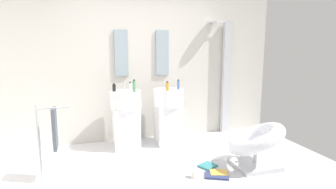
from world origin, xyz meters
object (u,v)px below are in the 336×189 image
towel_rack (52,131)px  magazine_navy (217,175)px  magazine_ochre (219,173)px  soap_bottle_green (134,86)px  soap_bottle_clear (130,86)px  pedestal_sink_left (126,117)px  coffee_mug (194,174)px  soap_bottle_amber (167,86)px  lounge_chair (256,142)px  shower_column (226,75)px  soap_bottle_black (114,88)px  pedestal_sink_right (168,114)px  soap_bottle_blue (178,85)px  magazine_teal (208,166)px

towel_rack → magazine_navy: bearing=-13.9°
magazine_ochre → soap_bottle_green: 1.76m
magazine_navy → soap_bottle_clear: 1.94m
pedestal_sink_left → towel_rack: pedestal_sink_left is taller
coffee_mug → soap_bottle_green: soap_bottle_green is taller
soap_bottle_amber → soap_bottle_clear: bearing=154.6°
pedestal_sink_left → lounge_chair: 1.98m
shower_column → magazine_ochre: size_ratio=9.34×
towel_rack → magazine_ochre: bearing=-12.3°
soap_bottle_green → soap_bottle_clear: bearing=95.1°
coffee_mug → soap_bottle_clear: soap_bottle_clear is taller
coffee_mug → soap_bottle_green: size_ratio=0.46×
coffee_mug → soap_bottle_amber: bearing=90.2°
soap_bottle_black → pedestal_sink_right: bearing=-1.9°
lounge_chair → soap_bottle_blue: soap_bottle_blue is taller
pedestal_sink_right → towel_rack: 1.91m
soap_bottle_black → magazine_teal: bearing=-44.9°
pedestal_sink_left → magazine_navy: bearing=-55.6°
towel_rack → pedestal_sink_right: bearing=27.6°
magazine_ochre → soap_bottle_amber: 1.55m
lounge_chair → soap_bottle_blue: size_ratio=6.59×
magazine_ochre → soap_bottle_clear: (-0.88, 1.42, 0.95)m
lounge_chair → magazine_navy: size_ratio=3.75×
soap_bottle_green → magazine_navy: bearing=-56.5°
soap_bottle_amber → soap_bottle_clear: soap_bottle_amber is taller
soap_bottle_black → soap_bottle_clear: 0.28m
pedestal_sink_right → magazine_ochre: bearing=-78.0°
soap_bottle_blue → soap_bottle_clear: soap_bottle_blue is taller
magazine_teal → soap_bottle_clear: (-0.84, 1.18, 0.95)m
shower_column → soap_bottle_clear: shower_column is taller
soap_bottle_amber → pedestal_sink_left: bearing=167.2°
shower_column → magazine_teal: (-0.97, -1.39, -1.06)m
magazine_teal → pedestal_sink_left: bearing=104.3°
magazine_ochre → soap_bottle_amber: bearing=123.9°
magazine_teal → soap_bottle_amber: size_ratio=1.39×
soap_bottle_blue → lounge_chair: bearing=-58.8°
magazine_ochre → soap_bottle_green: soap_bottle_green is taller
soap_bottle_green → soap_bottle_black: size_ratio=1.53×
shower_column → lounge_chair: bearing=-102.8°
magazine_navy → soap_bottle_amber: (-0.29, 1.21, 0.97)m
pedestal_sink_left → soap_bottle_amber: 0.82m
pedestal_sink_right → shower_column: 1.37m
soap_bottle_amber → soap_bottle_black: 0.83m
towel_rack → soap_bottle_green: bearing=34.2°
magazine_ochre → soap_bottle_clear: soap_bottle_clear is taller
pedestal_sink_left → magazine_navy: size_ratio=3.54×
towel_rack → soap_bottle_amber: soap_bottle_amber is taller
shower_column → towel_rack: 3.16m
magazine_ochre → soap_bottle_green: size_ratio=1.14×
magazine_navy → soap_bottle_amber: 1.57m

